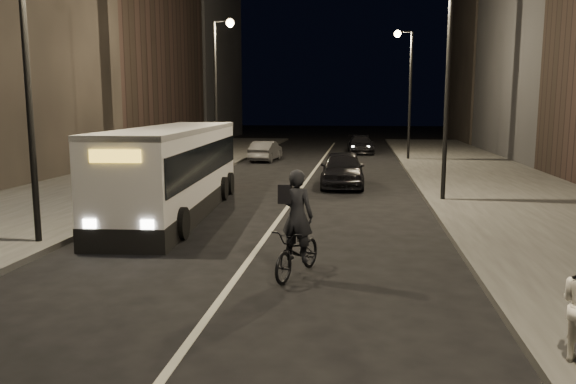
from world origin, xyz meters
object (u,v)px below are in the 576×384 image
(city_bus, at_px, (175,167))
(car_mid, at_px, (266,151))
(streetlight_right_far, at_px, (406,77))
(car_far, at_px, (361,144))
(car_near, at_px, (342,169))
(streetlight_right_mid, at_px, (441,55))
(streetlight_left_near, at_px, (35,32))
(streetlight_left_far, at_px, (220,73))
(cyclist_on_bicycle, at_px, (298,241))

(city_bus, distance_m, car_mid, 17.98)
(streetlight_right_far, distance_m, car_far, 7.79)
(streetlight_right_far, relative_size, car_far, 1.77)
(city_bus, relative_size, car_near, 2.33)
(car_far, bearing_deg, streetlight_right_mid, -86.78)
(streetlight_right_mid, bearing_deg, streetlight_right_far, 90.00)
(streetlight_left_near, distance_m, streetlight_left_far, 18.00)
(streetlight_left_near, xyz_separation_m, car_far, (7.85, 29.54, -4.70))
(cyclist_on_bicycle, xyz_separation_m, car_far, (1.24, 31.18, -0.11))
(streetlight_right_mid, xyz_separation_m, streetlight_left_near, (-10.66, -8.00, 0.00))
(city_bus, bearing_deg, streetlight_left_far, 93.59)
(streetlight_right_mid, height_order, car_near, streetlight_right_mid)
(streetlight_left_near, height_order, cyclist_on_bicycle, streetlight_left_near)
(streetlight_right_far, relative_size, car_near, 1.75)
(streetlight_right_mid, bearing_deg, car_near, 132.84)
(streetlight_left_near, xyz_separation_m, car_mid, (1.73, 22.87, -4.71))
(cyclist_on_bicycle, relative_size, car_near, 0.50)
(cyclist_on_bicycle, bearing_deg, car_near, 106.55)
(streetlight_left_far, relative_size, car_near, 1.75)
(streetlight_right_mid, height_order, car_far, streetlight_right_mid)
(streetlight_right_far, xyz_separation_m, car_near, (-3.58, -12.14, -4.57))
(streetlight_right_mid, height_order, streetlight_left_near, same)
(cyclist_on_bicycle, distance_m, car_near, 13.50)
(city_bus, bearing_deg, streetlight_right_far, 60.97)
(cyclist_on_bicycle, bearing_deg, city_bus, 145.26)
(car_mid, bearing_deg, streetlight_right_mid, 125.17)
(streetlight_left_far, relative_size, car_mid, 2.05)
(streetlight_right_far, relative_size, streetlight_left_near, 1.00)
(streetlight_right_mid, distance_m, streetlight_left_far, 14.62)
(cyclist_on_bicycle, height_order, car_mid, cyclist_on_bicycle)
(cyclist_on_bicycle, relative_size, car_mid, 0.58)
(streetlight_left_near, bearing_deg, streetlight_left_far, 90.00)
(streetlight_left_far, xyz_separation_m, city_bus, (1.73, -13.09, -3.79))
(streetlight_right_far, height_order, streetlight_left_near, same)
(streetlight_right_mid, xyz_separation_m, cyclist_on_bicycle, (-4.05, -9.64, -4.59))
(streetlight_left_near, distance_m, cyclist_on_bicycle, 8.21)
(streetlight_left_far, distance_m, car_mid, 6.99)
(streetlight_right_far, bearing_deg, streetlight_left_far, -150.64)
(car_far, bearing_deg, streetlight_left_near, -109.10)
(streetlight_right_mid, xyz_separation_m, car_far, (-2.81, 21.54, -4.70))
(car_mid, bearing_deg, cyclist_on_bicycle, 105.44)
(car_near, bearing_deg, car_far, 86.02)
(streetlight_right_far, distance_m, streetlight_left_near, 26.26)
(streetlight_right_far, relative_size, car_mid, 2.05)
(streetlight_left_far, height_order, city_bus, streetlight_left_far)
(streetlight_left_near, height_order, car_far, streetlight_left_near)
(streetlight_right_far, xyz_separation_m, streetlight_left_near, (-10.66, -24.00, 0.00))
(streetlight_right_mid, relative_size, cyclist_on_bicycle, 3.51)
(streetlight_right_far, bearing_deg, cyclist_on_bicycle, -98.98)
(car_near, relative_size, car_mid, 1.17)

